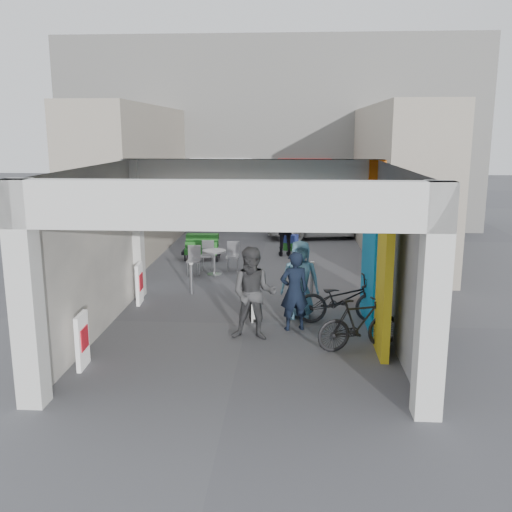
# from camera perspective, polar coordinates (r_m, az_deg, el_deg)

# --- Properties ---
(ground) EXTENTS (90.00, 90.00, 0.00)m
(ground) POSITION_cam_1_polar(r_m,az_deg,el_deg) (12.71, -0.96, -6.76)
(ground) COLOR #505054
(ground) RESTS_ON ground
(arcade_canopy) EXTENTS (6.40, 6.45, 6.40)m
(arcade_canopy) POSITION_cam_1_polar(r_m,az_deg,el_deg) (11.31, 1.41, 2.88)
(arcade_canopy) COLOR silver
(arcade_canopy) RESTS_ON ground
(far_building) EXTENTS (18.00, 4.08, 8.00)m
(far_building) POSITION_cam_1_polar(r_m,az_deg,el_deg) (25.98, 1.46, 11.99)
(far_building) COLOR silver
(far_building) RESTS_ON ground
(plaza_bldg_left) EXTENTS (2.00, 9.00, 5.00)m
(plaza_bldg_left) POSITION_cam_1_polar(r_m,az_deg,el_deg) (20.28, -12.18, 7.39)
(plaza_bldg_left) COLOR #A39887
(plaza_bldg_left) RESTS_ON ground
(plaza_bldg_right) EXTENTS (2.00, 9.00, 5.00)m
(plaza_bldg_right) POSITION_cam_1_polar(r_m,az_deg,el_deg) (19.86, 13.92, 7.21)
(plaza_bldg_right) COLOR #A39887
(plaza_bldg_right) RESTS_ON ground
(bollard_left) EXTENTS (0.09, 0.09, 0.81)m
(bollard_left) POSITION_cam_1_polar(r_m,az_deg,el_deg) (14.95, -6.48, -2.27)
(bollard_left) COLOR #97999F
(bollard_left) RESTS_ON ground
(bollard_center) EXTENTS (0.09, 0.09, 0.88)m
(bollard_center) POSITION_cam_1_polar(r_m,az_deg,el_deg) (14.72, -0.83, -2.28)
(bollard_center) COLOR #97999F
(bollard_center) RESTS_ON ground
(bollard_right) EXTENTS (0.09, 0.09, 0.88)m
(bollard_right) POSITION_cam_1_polar(r_m,az_deg,el_deg) (14.78, 5.61, -2.29)
(bollard_right) COLOR #97999F
(bollard_right) RESTS_ON ground
(advert_board_near) EXTENTS (0.12, 0.55, 1.00)m
(advert_board_near) POSITION_cam_1_polar(r_m,az_deg,el_deg) (10.75, -16.98, -8.09)
(advert_board_near) COLOR white
(advert_board_near) RESTS_ON ground
(advert_board_far) EXTENTS (0.13, 0.55, 1.00)m
(advert_board_far) POSITION_cam_1_polar(r_m,az_deg,el_deg) (14.31, -11.58, -2.71)
(advert_board_far) COLOR white
(advert_board_far) RESTS_ON ground
(cafe_set) EXTENTS (1.46, 1.18, 0.88)m
(cafe_set) POSITION_cam_1_polar(r_m,az_deg,el_deg) (17.20, -4.43, -0.61)
(cafe_set) COLOR #98989C
(cafe_set) RESTS_ON ground
(produce_stand) EXTENTS (1.27, 0.69, 0.84)m
(produce_stand) POSITION_cam_1_polar(r_m,az_deg,el_deg) (18.90, -5.42, 0.62)
(produce_stand) COLOR black
(produce_stand) RESTS_ON ground
(crate_stack) EXTENTS (0.54, 0.48, 0.56)m
(crate_stack) POSITION_cam_1_polar(r_m,az_deg,el_deg) (20.39, 3.51, 1.37)
(crate_stack) COLOR #1A5C1C
(crate_stack) RESTS_ON ground
(border_collie) EXTENTS (0.25, 0.48, 0.67)m
(border_collie) POSITION_cam_1_polar(r_m,az_deg,el_deg) (12.78, -0.09, -5.39)
(border_collie) COLOR black
(border_collie) RESTS_ON ground
(man_with_dog) EXTENTS (0.72, 0.58, 1.71)m
(man_with_dog) POSITION_cam_1_polar(r_m,az_deg,el_deg) (12.11, 3.84, -3.52)
(man_with_dog) COLOR black
(man_with_dog) RESTS_ON ground
(man_back_turned) EXTENTS (0.98, 0.80, 1.91)m
(man_back_turned) POSITION_cam_1_polar(r_m,az_deg,el_deg) (11.52, -0.25, -3.80)
(man_back_turned) COLOR #404042
(man_back_turned) RESTS_ON ground
(man_elderly) EXTENTS (0.88, 0.59, 1.78)m
(man_elderly) POSITION_cam_1_polar(r_m,az_deg,el_deg) (12.94, 4.39, -2.34)
(man_elderly) COLOR #5587A5
(man_elderly) RESTS_ON ground
(man_crates) EXTENTS (1.11, 0.56, 1.83)m
(man_crates) POSITION_cam_1_polar(r_m,az_deg,el_deg) (19.32, 2.99, 2.67)
(man_crates) COLOR black
(man_crates) RESTS_ON ground
(bicycle_front) EXTENTS (2.07, 0.94, 1.05)m
(bicycle_front) POSITION_cam_1_polar(r_m,az_deg,el_deg) (12.79, 8.51, -4.31)
(bicycle_front) COLOR black
(bicycle_front) RESTS_ON ground
(bicycle_rear) EXTENTS (1.78, 1.03, 1.03)m
(bicycle_rear) POSITION_cam_1_polar(r_m,az_deg,el_deg) (11.28, 10.28, -6.71)
(bicycle_rear) COLOR black
(bicycle_rear) RESTS_ON ground
(white_van) EXTENTS (4.75, 2.61, 1.53)m
(white_van) POSITION_cam_1_polar(r_m,az_deg,el_deg) (22.87, 6.61, 3.74)
(white_van) COLOR silver
(white_van) RESTS_ON ground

